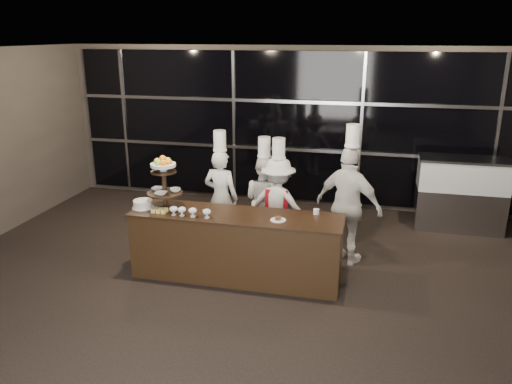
% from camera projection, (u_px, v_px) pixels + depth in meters
% --- Properties ---
extents(room, '(10.00, 10.00, 10.00)m').
position_uv_depth(room, '(216.00, 219.00, 4.79)').
color(room, black).
rests_on(room, ground).
extents(window_wall, '(8.60, 0.10, 2.80)m').
position_uv_depth(window_wall, '(296.00, 128.00, 9.36)').
color(window_wall, black).
rests_on(window_wall, ground).
extents(buffet_counter, '(2.84, 0.74, 0.92)m').
position_uv_depth(buffet_counter, '(236.00, 246.00, 6.73)').
color(buffet_counter, black).
rests_on(buffet_counter, ground).
extents(display_stand, '(0.48, 0.48, 0.74)m').
position_uv_depth(display_stand, '(164.00, 179.00, 6.69)').
color(display_stand, black).
rests_on(display_stand, buffet_counter).
extents(compotes, '(0.57, 0.11, 0.12)m').
position_uv_depth(compotes, '(189.00, 210.00, 6.50)').
color(compotes, silver).
rests_on(compotes, buffet_counter).
extents(layer_cake, '(0.30, 0.30, 0.11)m').
position_uv_depth(layer_cake, '(143.00, 204.00, 6.82)').
color(layer_cake, white).
rests_on(layer_cake, buffet_counter).
extents(pastry_squares, '(0.20, 0.13, 0.05)m').
position_uv_depth(pastry_squares, '(160.00, 210.00, 6.66)').
color(pastry_squares, '#FDEC7C').
rests_on(pastry_squares, buffet_counter).
extents(small_plate, '(0.20, 0.20, 0.05)m').
position_uv_depth(small_plate, '(278.00, 219.00, 6.37)').
color(small_plate, white).
rests_on(small_plate, buffet_counter).
extents(chef_cup, '(0.08, 0.08, 0.07)m').
position_uv_depth(chef_cup, '(316.00, 212.00, 6.59)').
color(chef_cup, white).
rests_on(chef_cup, buffet_counter).
extents(display_case, '(1.44, 0.63, 1.24)m').
position_uv_depth(display_case, '(461.00, 190.00, 8.38)').
color(display_case, '#A5A5AA').
rests_on(display_case, ground).
extents(chef_a, '(0.60, 0.44, 1.82)m').
position_uv_depth(chef_a, '(221.00, 196.00, 7.75)').
color(chef_a, silver).
rests_on(chef_a, ground).
extents(chef_b, '(0.86, 0.80, 1.71)m').
position_uv_depth(chef_b, '(264.00, 199.00, 7.83)').
color(chef_b, white).
rests_on(chef_b, ground).
extents(chef_c, '(1.02, 0.69, 1.75)m').
position_uv_depth(chef_c, '(278.00, 204.00, 7.54)').
color(chef_c, silver).
rests_on(chef_c, ground).
extents(chef_d, '(1.10, 0.82, 2.04)m').
position_uv_depth(chef_d, '(349.00, 205.00, 7.06)').
color(chef_d, white).
rests_on(chef_d, ground).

